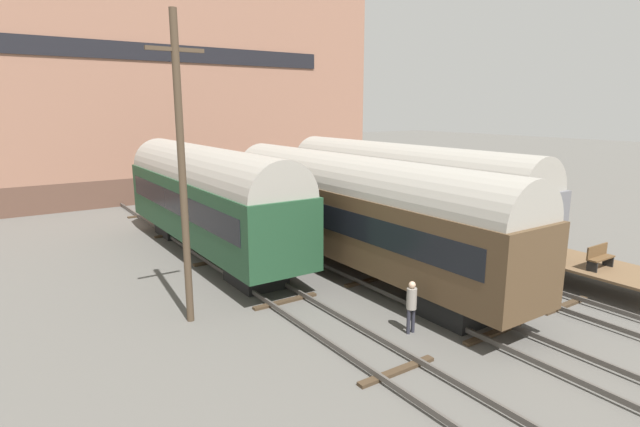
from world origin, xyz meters
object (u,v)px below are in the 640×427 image
at_px(train_car_brown, 354,208).
at_px(train_car_grey, 400,190).
at_px(utility_pole, 182,169).
at_px(bench, 599,256).
at_px(train_car_green, 207,195).
at_px(person_worker, 411,302).

bearing_deg(train_car_brown, train_car_grey, 21.24).
xyz_separation_m(train_car_grey, utility_pole, (-11.62, -2.36, 2.09)).
height_order(bench, utility_pole, utility_pole).
xyz_separation_m(train_car_green, train_car_grey, (8.17, -4.50, 0.07)).
distance_m(train_car_brown, train_car_green, 7.33).
relative_size(train_car_brown, utility_pole, 1.71).
distance_m(train_car_green, person_worker, 12.04).
bearing_deg(utility_pole, bench, -23.97).
bearing_deg(utility_pole, train_car_brown, 5.88).
bearing_deg(bench, train_car_brown, 132.81).
xyz_separation_m(train_car_green, bench, (10.58, -13.10, -1.53)).
relative_size(train_car_green, train_car_grey, 0.96).
bearing_deg(utility_pole, train_car_grey, 11.50).
height_order(bench, person_worker, bench).
distance_m(bench, person_worker, 8.68).
bearing_deg(train_car_brown, utility_pole, -174.12).
xyz_separation_m(train_car_green, utility_pole, (-3.45, -6.86, 2.17)).
distance_m(train_car_green, bench, 16.91).
relative_size(bench, person_worker, 0.81).
bearing_deg(bench, person_worker, 170.77).
xyz_separation_m(train_car_grey, bench, (2.41, -8.60, -1.60)).
distance_m(bench, utility_pole, 15.79).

